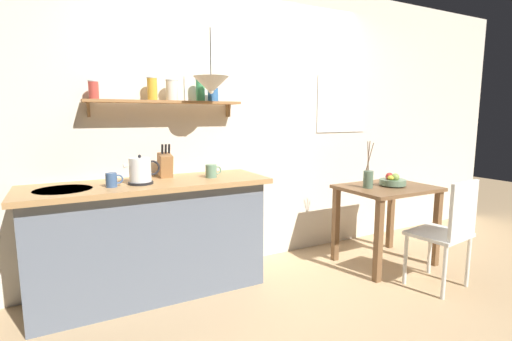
{
  "coord_description": "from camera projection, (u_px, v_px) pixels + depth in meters",
  "views": [
    {
      "loc": [
        -1.59,
        -2.56,
        1.42
      ],
      "look_at": [
        -0.1,
        0.25,
        0.95
      ],
      "focal_mm": 26.05,
      "sensor_mm": 36.0,
      "label": 1
    }
  ],
  "objects": [
    {
      "name": "knife_block",
      "position": [
        165.0,
        165.0,
        3.04
      ],
      "size": [
        0.1,
        0.17,
        0.28
      ],
      "color": "#9E6B3D",
      "rests_on": "kitchen_counter"
    },
    {
      "name": "fruit_bowl",
      "position": [
        392.0,
        181.0,
        3.52
      ],
      "size": [
        0.24,
        0.24,
        0.13
      ],
      "color": "slate",
      "rests_on": "dining_table"
    },
    {
      "name": "twig_vase",
      "position": [
        368.0,
        179.0,
        3.43
      ],
      "size": [
        0.09,
        0.09,
        0.44
      ],
      "color": "#567056",
      "rests_on": "dining_table"
    },
    {
      "name": "kitchen_counter",
      "position": [
        151.0,
        238.0,
        2.93
      ],
      "size": [
        1.83,
        0.63,
        0.92
      ],
      "color": "slate",
      "rests_on": "ground_plane"
    },
    {
      "name": "dining_table",
      "position": [
        387.0,
        201.0,
        3.54
      ],
      "size": [
        0.86,
        0.65,
        0.76
      ],
      "color": "brown",
      "rests_on": "ground_plane"
    },
    {
      "name": "pendant_lamp",
      "position": [
        211.0,
        85.0,
        2.92
      ],
      "size": [
        0.28,
        0.28,
        0.5
      ],
      "color": "black"
    },
    {
      "name": "ground_plane",
      "position": [
        280.0,
        283.0,
        3.18
      ],
      "size": [
        14.0,
        14.0,
        0.0
      ],
      "primitive_type": "plane",
      "color": "tan"
    },
    {
      "name": "wall_shelf",
      "position": [
        170.0,
        96.0,
        3.03
      ],
      "size": [
        1.26,
        0.2,
        0.34
      ],
      "color": "#9E6B3D"
    },
    {
      "name": "electric_kettle",
      "position": [
        141.0,
        171.0,
        2.75
      ],
      "size": [
        0.26,
        0.18,
        0.22
      ],
      "color": "black",
      "rests_on": "kitchen_counter"
    },
    {
      "name": "coffee_mug_by_sink",
      "position": [
        112.0,
        180.0,
        2.64
      ],
      "size": [
        0.12,
        0.08,
        0.1
      ],
      "color": "#3D5B89",
      "rests_on": "kitchen_counter"
    },
    {
      "name": "back_wall",
      "position": [
        264.0,
        123.0,
        3.65
      ],
      "size": [
        6.8,
        0.11,
        2.7
      ],
      "color": "silver",
      "rests_on": "ground_plane"
    },
    {
      "name": "dining_chair_near",
      "position": [
        448.0,
        228.0,
        3.01
      ],
      "size": [
        0.49,
        0.45,
        0.92
      ],
      "color": "white",
      "rests_on": "ground_plane"
    },
    {
      "name": "coffee_mug_spare",
      "position": [
        211.0,
        171.0,
        3.04
      ],
      "size": [
        0.14,
        0.09,
        0.11
      ],
      "color": "slate",
      "rests_on": "kitchen_counter"
    }
  ]
}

